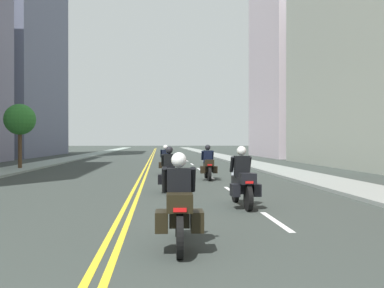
% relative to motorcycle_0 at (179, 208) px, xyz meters
% --- Properties ---
extents(ground_plane, '(264.00, 264.00, 0.00)m').
position_rel_motorcycle_0_xyz_m(ground_plane, '(-1.14, 42.22, -0.67)').
color(ground_plane, '#313834').
extents(sidewalk_left, '(2.46, 144.00, 0.12)m').
position_rel_motorcycle_0_xyz_m(sidewalk_left, '(-9.18, 42.22, -0.61)').
color(sidewalk_left, gray).
rests_on(sidewalk_left, ground).
extents(sidewalk_right, '(2.46, 144.00, 0.12)m').
position_rel_motorcycle_0_xyz_m(sidewalk_right, '(6.90, 42.22, -0.61)').
color(sidewalk_right, gray).
rests_on(sidewalk_right, ground).
extents(centreline_yellow_inner, '(0.12, 132.00, 0.01)m').
position_rel_motorcycle_0_xyz_m(centreline_yellow_inner, '(-1.26, 42.22, -0.67)').
color(centreline_yellow_inner, yellow).
rests_on(centreline_yellow_inner, ground).
extents(centreline_yellow_outer, '(0.12, 132.00, 0.01)m').
position_rel_motorcycle_0_xyz_m(centreline_yellow_outer, '(-1.02, 42.22, -0.67)').
color(centreline_yellow_outer, yellow).
rests_on(centreline_yellow_outer, ground).
extents(lane_dashes_white, '(0.14, 56.40, 0.01)m').
position_rel_motorcycle_0_xyz_m(lane_dashes_white, '(2.26, 23.22, -0.67)').
color(lane_dashes_white, silver).
rests_on(lane_dashes_white, ground).
extents(building_right_1, '(7.52, 18.57, 14.92)m').
position_rel_motorcycle_0_xyz_m(building_right_1, '(15.27, 22.61, 6.79)').
color(building_right_1, '#989E90').
rests_on(building_right_1, ground).
extents(building_left_2, '(6.62, 21.06, 29.24)m').
position_rel_motorcycle_0_xyz_m(building_left_2, '(-17.10, 47.37, 13.95)').
color(building_left_2, slate).
rests_on(building_left_2, ground).
extents(building_right_2, '(9.71, 14.25, 26.19)m').
position_rel_motorcycle_0_xyz_m(building_right_2, '(16.36, 41.46, 12.43)').
color(building_right_2, '#BAABB5').
rests_on(building_right_2, ground).
extents(motorcycle_0, '(0.77, 2.22, 1.60)m').
position_rel_motorcycle_0_xyz_m(motorcycle_0, '(0.00, 0.00, 0.00)').
color(motorcycle_0, black).
rests_on(motorcycle_0, ground).
extents(motorcycle_1, '(0.77, 2.28, 1.66)m').
position_rel_motorcycle_0_xyz_m(motorcycle_1, '(1.93, 4.32, 0.00)').
color(motorcycle_1, black).
rests_on(motorcycle_1, ground).
extents(motorcycle_2, '(0.78, 2.07, 1.61)m').
position_rel_motorcycle_0_xyz_m(motorcycle_2, '(0.03, 7.89, -0.03)').
color(motorcycle_2, black).
rests_on(motorcycle_2, ground).
extents(motorcycle_3, '(0.76, 2.19, 1.63)m').
position_rel_motorcycle_0_xyz_m(motorcycle_3, '(1.95, 12.59, -0.01)').
color(motorcycle_3, black).
rests_on(motorcycle_3, ground).
extents(motorcycle_4, '(0.76, 2.14, 1.60)m').
position_rel_motorcycle_0_xyz_m(motorcycle_4, '(0.04, 16.38, -0.02)').
color(motorcycle_4, black).
rests_on(motorcycle_4, ground).
extents(street_tree_1, '(1.95, 1.95, 4.15)m').
position_rel_motorcycle_0_xyz_m(street_tree_1, '(-9.05, 20.49, 2.47)').
color(street_tree_1, '#503A25').
rests_on(street_tree_1, ground).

